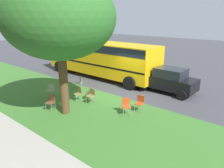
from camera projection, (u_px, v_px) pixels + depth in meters
name	position (u px, v px, depth m)	size (l,w,h in m)	color
ground	(119.00, 95.00, 14.30)	(80.00, 80.00, 0.00)	#424247
grass_verge	(82.00, 110.00, 11.98)	(48.00, 6.00, 0.01)	#3D752D
street_tree	(59.00, 18.00, 10.25)	(5.34, 5.34, 6.78)	brown
chair_0	(91.00, 95.00, 12.82)	(0.43, 0.44, 0.88)	olive
chair_1	(79.00, 82.00, 15.40)	(0.54, 0.55, 0.88)	#ADA393
chair_2	(78.00, 93.00, 13.17)	(0.49, 0.50, 0.88)	olive
chair_3	(126.00, 105.00, 11.33)	(0.59, 0.59, 0.88)	#C64C1E
chair_4	(51.00, 101.00, 11.87)	(0.53, 0.54, 0.88)	brown
chair_5	(90.00, 91.00, 13.38)	(0.59, 0.59, 0.88)	brown
chair_6	(51.00, 90.00, 13.70)	(0.56, 0.56, 0.88)	#ADA393
chair_7	(140.00, 102.00, 11.72)	(0.47, 0.47, 0.88)	#C64C1E
parked_car	(168.00, 80.00, 14.62)	(3.70, 1.92, 1.65)	black
school_bus	(100.00, 56.00, 18.19)	(10.40, 2.80, 2.88)	yellow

